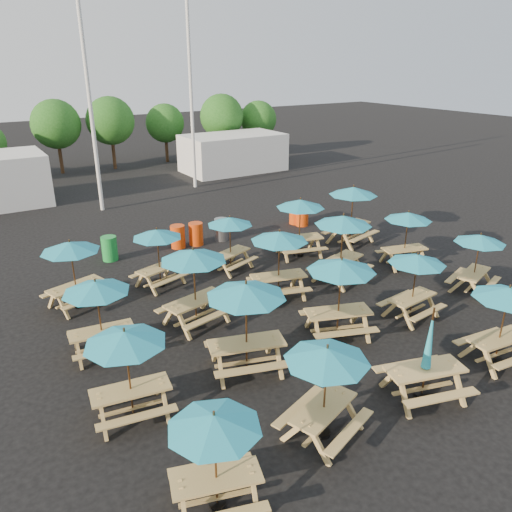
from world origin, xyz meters
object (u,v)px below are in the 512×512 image
picnic_unit_6 (193,260)px  picnic_unit_15 (300,208)px  picnic_unit_0 (214,428)px  waste_bin_2 (196,234)px  picnic_unit_1 (125,344)px  picnic_unit_14 (343,225)px  picnic_unit_17 (480,243)px  picnic_unit_9 (341,271)px  waste_bin_1 (178,237)px  picnic_unit_19 (353,195)px  picnic_unit_3 (71,251)px  picnic_unit_13 (417,264)px  picnic_unit_12 (508,298)px  picnic_unit_4 (327,361)px  picnic_unit_5 (246,296)px  waste_bin_4 (302,216)px  picnic_unit_18 (408,220)px  waste_bin_0 (110,248)px  picnic_unit_11 (230,225)px  waste_bin_3 (221,229)px  picnic_unit_8 (426,361)px  waste_bin_5 (296,214)px  picnic_unit_10 (279,241)px  picnic_unit_2 (96,292)px  picnic_unit_7 (157,238)px

picnic_unit_6 → picnic_unit_15: size_ratio=1.02×
picnic_unit_0 → waste_bin_2: size_ratio=2.11×
picnic_unit_1 → picnic_unit_14: picnic_unit_14 is taller
picnic_unit_17 → picnic_unit_15: bearing=99.5°
picnic_unit_9 → waste_bin_1: size_ratio=2.53×
picnic_unit_0 → waste_bin_1: bearing=85.6°
picnic_unit_14 → picnic_unit_19: size_ratio=0.99×
picnic_unit_3 → picnic_unit_13: 10.83m
picnic_unit_6 → picnic_unit_12: picnic_unit_6 is taller
picnic_unit_4 → waste_bin_1: picnic_unit_4 is taller
picnic_unit_1 → picnic_unit_5: bearing=11.9°
waste_bin_4 → waste_bin_2: bearing=177.0°
picnic_unit_17 → picnic_unit_18: (-0.32, 2.90, 0.09)m
picnic_unit_1 → picnic_unit_12: bearing=-10.1°
waste_bin_0 → picnic_unit_6: bearing=-84.1°
picnic_unit_3 → picnic_unit_9: picnic_unit_9 is taller
picnic_unit_1 → picnic_unit_9: (6.34, 0.28, 0.16)m
picnic_unit_5 → picnic_unit_11: (2.94, 6.09, -0.33)m
picnic_unit_5 → waste_bin_2: size_ratio=2.56×
picnic_unit_13 → picnic_unit_18: (3.03, 3.10, 0.05)m
waste_bin_0 → waste_bin_3: 4.99m
picnic_unit_4 → picnic_unit_8: 3.05m
picnic_unit_11 → waste_bin_5: (5.56, 3.34, -1.33)m
picnic_unit_13 → picnic_unit_17: bearing=-2.6°
picnic_unit_9 → picnic_unit_11: bearing=112.1°
picnic_unit_10 → waste_bin_4: size_ratio=2.39×
picnic_unit_10 → picnic_unit_1: bearing=-136.6°
picnic_unit_3 → picnic_unit_12: (8.79, -9.33, -0.05)m
picnic_unit_5 → picnic_unit_18: (8.93, 2.81, -0.27)m
picnic_unit_1 → picnic_unit_4: size_ratio=0.98×
picnic_unit_0 → picnic_unit_19: bearing=55.2°
picnic_unit_0 → picnic_unit_8: 5.78m
picnic_unit_2 → picnic_unit_18: size_ratio=1.00×
picnic_unit_5 → picnic_unit_4: bearing=-70.4°
picnic_unit_4 → picnic_unit_10: (3.04, 6.14, 0.13)m
picnic_unit_11 → picnic_unit_14: 4.22m
picnic_unit_5 → picnic_unit_11: size_ratio=1.15×
waste_bin_4 → picnic_unit_19: bearing=-84.2°
picnic_unit_17 → waste_bin_5: picnic_unit_17 is taller
picnic_unit_13 → waste_bin_2: (-2.89, 9.59, -1.34)m
picnic_unit_6 → picnic_unit_8: (3.09, -6.16, -1.11)m
picnic_unit_2 → waste_bin_2: (5.97, 6.51, -1.39)m
picnic_unit_5 → picnic_unit_7: picnic_unit_5 is taller
picnic_unit_5 → waste_bin_5: bearing=64.9°
picnic_unit_18 → waste_bin_4: size_ratio=2.22×
picnic_unit_11 → picnic_unit_15: 3.14m
waste_bin_2 → waste_bin_5: size_ratio=1.00×
picnic_unit_11 → picnic_unit_17: picnic_unit_11 is taller
picnic_unit_3 → picnic_unit_14: 9.23m
picnic_unit_14 → picnic_unit_19: (3.05, 2.83, 0.04)m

